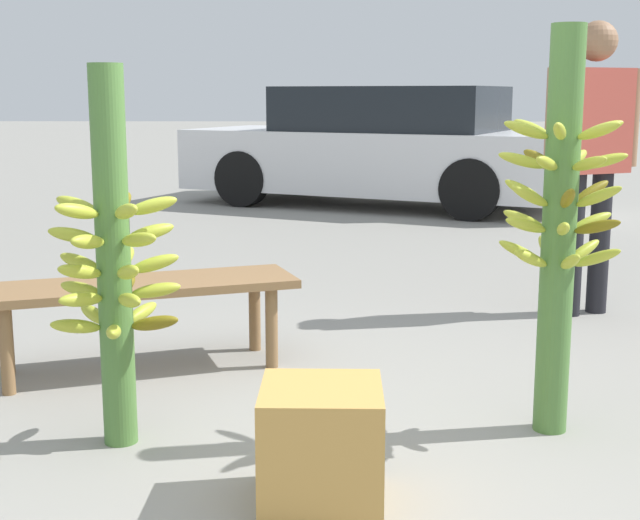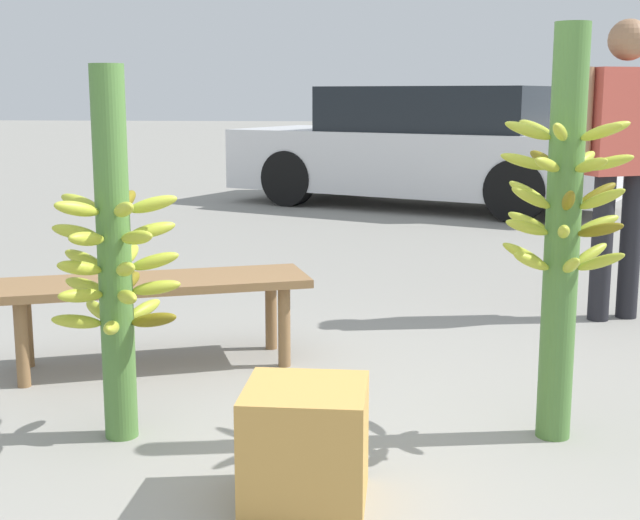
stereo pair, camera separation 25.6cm
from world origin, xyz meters
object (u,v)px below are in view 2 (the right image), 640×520
at_px(market_bench, 154,291).
at_px(parked_car, 427,149).
at_px(banana_stalk_left, 115,259).
at_px(produce_crate, 306,445).
at_px(banana_stalk_center, 563,226).
at_px(vendor_person, 622,144).

bearing_deg(market_bench, parked_car, 57.17).
bearing_deg(banana_stalk_left, produce_crate, -32.34).
bearing_deg(market_bench, produce_crate, -77.58).
bearing_deg(banana_stalk_left, parked_car, 79.89).
height_order(market_bench, produce_crate, market_bench).
xyz_separation_m(banana_stalk_center, market_bench, (-1.78, 0.73, -0.45)).
bearing_deg(produce_crate, banana_stalk_center, 36.26).
distance_m(banana_stalk_center, market_bench, 1.97).
relative_size(parked_car, produce_crate, 12.22).
relative_size(banana_stalk_left, parked_car, 0.30).
xyz_separation_m(banana_stalk_left, parked_car, (1.31, 7.33, -0.02)).
bearing_deg(vendor_person, produce_crate, 35.52).
relative_size(market_bench, produce_crate, 3.94).
relative_size(vendor_person, produce_crate, 4.42).
xyz_separation_m(banana_stalk_center, vendor_person, (0.64, 1.91, 0.20)).
distance_m(vendor_person, produce_crate, 3.09).
bearing_deg(banana_stalk_center, parked_car, 92.83).
bearing_deg(parked_car, banana_stalk_left, -165.90).
height_order(parked_car, produce_crate, parked_car).
xyz_separation_m(parked_car, produce_crate, (-0.53, -7.82, -0.48)).
relative_size(vendor_person, market_bench, 1.12).
xyz_separation_m(banana_stalk_left, produce_crate, (0.77, -0.49, -0.51)).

